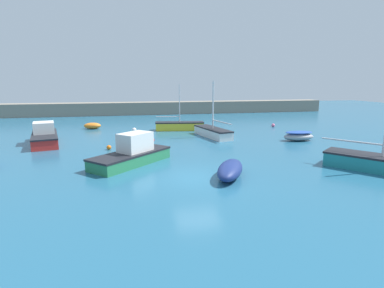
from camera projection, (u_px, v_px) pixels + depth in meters
ground_plane at (198, 179)px, 16.39m from camera, size 120.00×120.00×0.20m
harbor_breakwater at (150, 108)px, 48.71m from camera, size 59.71×2.90×1.95m
motorboat_grey_hull at (45, 136)px, 25.15m from camera, size 3.23×6.08×1.82m
sailboat_tall_mast at (213, 132)px, 28.46m from camera, size 2.54×6.00×5.24m
motorboat_with_cabin at (132, 153)px, 19.03m from camera, size 5.39×5.31×1.96m
sailboat_twin_hulled at (180, 126)px, 32.45m from camera, size 5.36×2.16×4.92m
dinghy_near_pier at (92, 126)px, 33.36m from camera, size 1.95×1.26×0.69m
rowboat_white_midwater at (230, 170)px, 16.35m from camera, size 2.78×3.72×0.85m
sailboat_short_mast at (381, 164)px, 17.41m from camera, size 5.15×5.93×4.80m
rowboat_with_red_cover at (299, 136)px, 26.64m from camera, size 2.80×1.47×0.86m
mooring_buoy_white at (134, 130)px, 31.18m from camera, size 0.47×0.47×0.47m
mooring_buoy_pink at (273, 125)px, 34.74m from camera, size 0.40×0.40×0.40m
mooring_buoy_orange at (109, 147)px, 23.09m from camera, size 0.36×0.36×0.36m
mooring_buoy_red at (152, 140)px, 25.70m from camera, size 0.47×0.47×0.47m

